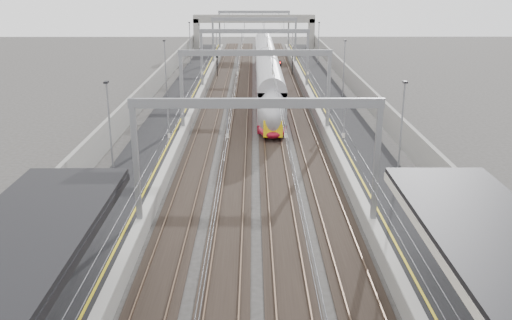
{
  "coord_description": "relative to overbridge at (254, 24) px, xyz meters",
  "views": [
    {
      "loc": [
        -0.16,
        -6.31,
        13.45
      ],
      "look_at": [
        0.0,
        27.04,
        2.7
      ],
      "focal_mm": 40.0,
      "sensor_mm": 36.0,
      "label": 1
    }
  ],
  "objects": [
    {
      "name": "overbridge",
      "position": [
        0.0,
        0.0,
        0.0
      ],
      "size": [
        22.0,
        2.2,
        6.9
      ],
      "color": "gray",
      "rests_on": "ground"
    },
    {
      "name": "signal_red_far",
      "position": [
        5.4,
        -25.12,
        -2.89
      ],
      "size": [
        0.32,
        0.32,
        3.48
      ],
      "color": "black",
      "rests_on": "ground"
    },
    {
      "name": "train",
      "position": [
        1.5,
        -37.9,
        -3.28
      ],
      "size": [
        2.61,
        47.51,
        4.13
      ],
      "color": "maroon",
      "rests_on": "ground"
    },
    {
      "name": "signal_red_near",
      "position": [
        3.2,
        -34.83,
        -2.89
      ],
      "size": [
        0.32,
        0.32,
        3.48
      ],
      "color": "black",
      "rests_on": "ground"
    },
    {
      "name": "overhead_line",
      "position": [
        0.0,
        -48.38,
        0.83
      ],
      "size": [
        13.0,
        140.0,
        6.6
      ],
      "color": "gray",
      "rests_on": "platform_left"
    },
    {
      "name": "platform_left",
      "position": [
        -8.0,
        -55.0,
        -4.81
      ],
      "size": [
        4.0,
        120.0,
        1.0
      ],
      "primitive_type": "cube",
      "color": "black",
      "rests_on": "ground"
    },
    {
      "name": "signal_green",
      "position": [
        -5.2,
        -26.71,
        -2.89
      ],
      "size": [
        0.32,
        0.32,
        3.48
      ],
      "color": "black",
      "rests_on": "ground"
    },
    {
      "name": "platform_right",
      "position": [
        8.0,
        -55.0,
        -4.81
      ],
      "size": [
        4.0,
        120.0,
        1.0
      ],
      "primitive_type": "cube",
      "color": "black",
      "rests_on": "ground"
    },
    {
      "name": "tracks",
      "position": [
        0.0,
        -55.0,
        -5.26
      ],
      "size": [
        11.4,
        140.0,
        0.2
      ],
      "color": "black",
      "rests_on": "ground"
    },
    {
      "name": "wall_right",
      "position": [
        11.2,
        -55.0,
        -3.71
      ],
      "size": [
        0.3,
        120.0,
        3.2
      ],
      "primitive_type": "cube",
      "color": "gray",
      "rests_on": "ground"
    },
    {
      "name": "wall_left",
      "position": [
        -11.2,
        -55.0,
        -3.71
      ],
      "size": [
        0.3,
        120.0,
        3.2
      ],
      "primitive_type": "cube",
      "color": "gray",
      "rests_on": "ground"
    }
  ]
}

